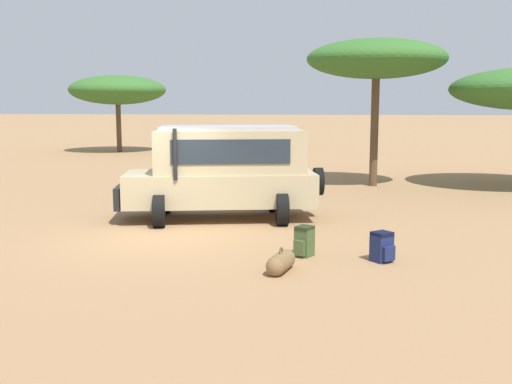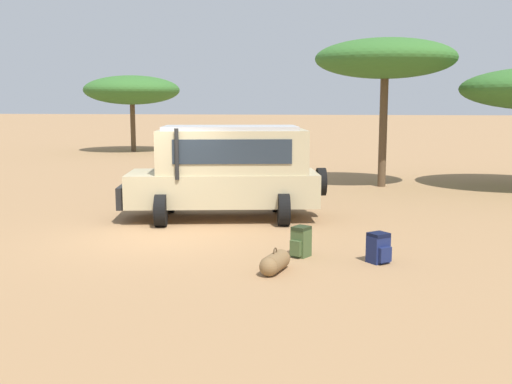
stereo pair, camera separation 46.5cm
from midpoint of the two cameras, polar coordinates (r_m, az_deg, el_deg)
name	(u,v)px [view 1 (the left image)]	position (r m, az deg, el deg)	size (l,w,h in m)	color
ground_plane	(161,237)	(13.86, -9.97, -4.24)	(320.00, 320.00, 0.00)	#9E754C
safari_vehicle	(224,170)	(15.64, -3.88, 2.10)	(5.48, 3.37, 2.44)	tan
backpack_beside_front_wheel	(382,247)	(11.71, 10.81, -5.19)	(0.49, 0.49, 0.58)	navy
backpack_cluster_center	(304,242)	(11.92, 3.49, -4.74)	(0.42, 0.48, 0.61)	#42562D
duffel_bag_low_black_case	(281,262)	(10.85, 1.15, -6.71)	(0.48, 0.95, 0.45)	brown
acacia_tree_far_left	(118,90)	(38.99, -13.39, 9.42)	(6.02, 5.75, 4.79)	brown
acacia_tree_left_mid	(376,60)	(22.39, 10.80, 12.28)	(5.01, 4.34, 5.32)	brown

